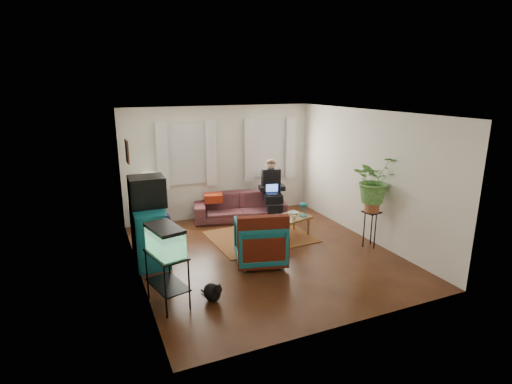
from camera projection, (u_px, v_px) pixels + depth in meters
name	position (u px, v px, depth m)	size (l,w,h in m)	color
floor	(264.00, 254.00, 7.47)	(4.50, 5.00, 0.01)	#4F2B14
ceiling	(265.00, 113.00, 6.78)	(4.50, 5.00, 0.01)	white
wall_back	(220.00, 162.00, 9.34)	(4.50, 0.01, 2.60)	silver
wall_front	(349.00, 233.00, 4.91)	(4.50, 0.01, 2.60)	silver
wall_left	(135.00, 201.00, 6.26)	(0.01, 5.00, 2.60)	silver
wall_right	(367.00, 175.00, 7.99)	(0.01, 5.00, 2.60)	silver
window_left	(187.00, 154.00, 8.95)	(1.08, 0.04, 1.38)	white
window_right	(269.00, 148.00, 9.73)	(1.08, 0.04, 1.38)	white
curtains_left	(187.00, 155.00, 8.88)	(1.36, 0.06, 1.50)	white
curtains_right	(271.00, 149.00, 9.66)	(1.36, 0.06, 1.50)	white
picture_frame	(128.00, 151.00, 6.86)	(0.04, 0.32, 0.40)	#3D2616
area_rug	(260.00, 237.00, 8.28)	(2.00, 1.60, 0.01)	maroon
sofa	(240.00, 202.00, 9.29)	(2.10, 0.83, 0.82)	brown
seated_person	(272.00, 192.00, 9.35)	(0.53, 0.65, 1.25)	black
side_table	(153.00, 212.00, 8.84)	(0.44, 0.44, 0.64)	#422619
table_lamp	(151.00, 187.00, 8.69)	(0.33, 0.33, 0.58)	white
dresser	(149.00, 234.00, 7.07)	(0.55, 1.10, 0.99)	navy
crt_tv	(147.00, 191.00, 6.98)	(0.61, 0.55, 0.53)	black
aquarium_stand	(168.00, 279.00, 5.66)	(0.39, 0.70, 0.79)	black
aquarium	(165.00, 240.00, 5.50)	(0.35, 0.64, 0.41)	#7FD899
black_cat	(212.00, 291.00, 5.82)	(0.24, 0.37, 0.32)	black
armchair	(260.00, 239.00, 7.01)	(0.84, 0.79, 0.86)	#105963
serape_throw	(263.00, 237.00, 6.64)	(0.87, 0.20, 0.71)	#9E0A0A
coffee_table	(286.00, 228.00, 8.23)	(1.01, 0.55, 0.42)	brown
cup_a	(281.00, 219.00, 7.95)	(0.11, 0.11, 0.09)	white
cup_b	(294.00, 217.00, 8.07)	(0.09, 0.09, 0.09)	beige
bowl	(293.00, 213.00, 8.40)	(0.20, 0.20, 0.05)	white
snack_tray	(272.00, 218.00, 8.10)	(0.31, 0.31, 0.04)	#B21414
birdcage	(303.00, 209.00, 8.25)	(0.17, 0.17, 0.29)	#115B6B
plant_stand	(370.00, 229.00, 7.71)	(0.30, 0.30, 0.72)	black
potted_plant	(374.00, 186.00, 7.48)	(0.82, 0.71, 0.91)	#599947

